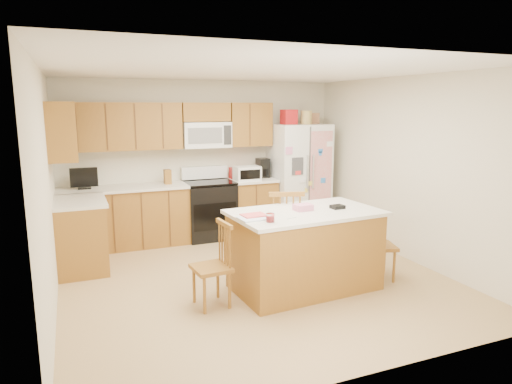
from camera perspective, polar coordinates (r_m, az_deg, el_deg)
name	(u,v)px	position (r m, az deg, el deg)	size (l,w,h in m)	color
ground	(254,278)	(5.75, -0.20, -10.73)	(4.50, 4.50, 0.00)	tan
room_shell	(254,163)	(5.39, -0.21, 3.68)	(4.60, 4.60, 2.52)	beige
cabinetry	(148,187)	(6.93, -13.40, 0.57)	(3.36, 1.56, 2.15)	#8C5D1F
stove	(209,209)	(7.36, -5.86, -2.10)	(0.76, 0.65, 1.13)	black
refrigerator	(299,176)	(7.80, 5.36, 1.98)	(0.90, 0.79, 2.04)	white
island	(305,250)	(5.34, 6.10, -7.17)	(1.75, 1.10, 1.01)	#8C5D1F
windsor_chair_left	(213,267)	(4.90, -5.37, -9.30)	(0.41, 0.42, 0.90)	#8C5D1F
windsor_chair_back	(284,233)	(5.84, 3.57, -5.15)	(0.57, 0.56, 1.07)	#8C5D1F
windsor_chair_right	(377,245)	(5.81, 14.93, -6.46)	(0.46, 0.47, 0.89)	#8C5D1F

